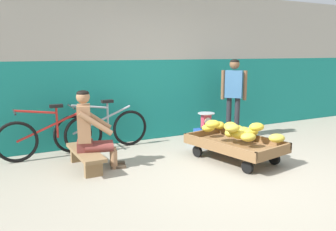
{
  "coord_description": "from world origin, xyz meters",
  "views": [
    {
      "loc": [
        -2.89,
        -3.54,
        1.67
      ],
      "look_at": [
        -0.52,
        0.94,
        0.75
      ],
      "focal_mm": 37.66,
      "sensor_mm": 36.0,
      "label": 1
    }
  ],
  "objects_px": {
    "bicycle_far_left": "(102,129)",
    "banana_cart": "(235,146)",
    "weighing_scale": "(206,121)",
    "customer_adult": "(234,90)",
    "vendor_seated": "(91,130)",
    "bicycle_near_left": "(51,136)",
    "low_bench": "(85,155)",
    "plastic_crate": "(206,137)",
    "shopping_bag": "(230,145)"
  },
  "relations": [
    {
      "from": "banana_cart",
      "to": "customer_adult",
      "type": "xyz_separation_m",
      "value": [
        0.89,
        1.19,
        0.71
      ]
    },
    {
      "from": "low_bench",
      "to": "plastic_crate",
      "type": "relative_size",
      "value": 3.06
    },
    {
      "from": "banana_cart",
      "to": "bicycle_far_left",
      "type": "xyz_separation_m",
      "value": [
        -1.61,
        1.61,
        0.11
      ]
    },
    {
      "from": "vendor_seated",
      "to": "weighing_scale",
      "type": "distance_m",
      "value": 2.21
    },
    {
      "from": "bicycle_near_left",
      "to": "plastic_crate",
      "type": "bearing_deg",
      "value": -10.71
    },
    {
      "from": "low_bench",
      "to": "plastic_crate",
      "type": "height_order",
      "value": "plastic_crate"
    },
    {
      "from": "banana_cart",
      "to": "customer_adult",
      "type": "distance_m",
      "value": 1.65
    },
    {
      "from": "weighing_scale",
      "to": "customer_adult",
      "type": "bearing_deg",
      "value": 15.32
    },
    {
      "from": "low_bench",
      "to": "weighing_scale",
      "type": "height_order",
      "value": "weighing_scale"
    },
    {
      "from": "bicycle_far_left",
      "to": "customer_adult",
      "type": "height_order",
      "value": "customer_adult"
    },
    {
      "from": "plastic_crate",
      "to": "shopping_bag",
      "type": "height_order",
      "value": "plastic_crate"
    },
    {
      "from": "weighing_scale",
      "to": "customer_adult",
      "type": "xyz_separation_m",
      "value": [
        0.77,
        0.21,
        0.5
      ]
    },
    {
      "from": "plastic_crate",
      "to": "vendor_seated",
      "type": "bearing_deg",
      "value": -172.14
    },
    {
      "from": "plastic_crate",
      "to": "bicycle_far_left",
      "type": "distance_m",
      "value": 1.85
    },
    {
      "from": "bicycle_near_left",
      "to": "shopping_bag",
      "type": "distance_m",
      "value": 2.94
    },
    {
      "from": "weighing_scale",
      "to": "shopping_bag",
      "type": "bearing_deg",
      "value": -76.32
    },
    {
      "from": "customer_adult",
      "to": "bicycle_far_left",
      "type": "bearing_deg",
      "value": 170.49
    },
    {
      "from": "bicycle_near_left",
      "to": "shopping_bag",
      "type": "xyz_separation_m",
      "value": [
        2.74,
        -1.04,
        -0.23
      ]
    },
    {
      "from": "bicycle_near_left",
      "to": "customer_adult",
      "type": "bearing_deg",
      "value": -4.81
    },
    {
      "from": "plastic_crate",
      "to": "bicycle_near_left",
      "type": "bearing_deg",
      "value": 169.29
    },
    {
      "from": "vendor_seated",
      "to": "bicycle_near_left",
      "type": "xyz_separation_m",
      "value": [
        -0.42,
        0.79,
        -0.21
      ]
    },
    {
      "from": "bicycle_far_left",
      "to": "banana_cart",
      "type": "bearing_deg",
      "value": -45.06
    },
    {
      "from": "plastic_crate",
      "to": "customer_adult",
      "type": "distance_m",
      "value": 1.13
    },
    {
      "from": "weighing_scale",
      "to": "shopping_bag",
      "type": "xyz_separation_m",
      "value": [
        0.13,
        -0.55,
        -0.33
      ]
    },
    {
      "from": "vendor_seated",
      "to": "shopping_bag",
      "type": "xyz_separation_m",
      "value": [
        2.32,
        -0.25,
        -0.45
      ]
    },
    {
      "from": "plastic_crate",
      "to": "shopping_bag",
      "type": "distance_m",
      "value": 0.57
    },
    {
      "from": "bicycle_near_left",
      "to": "bicycle_far_left",
      "type": "relative_size",
      "value": 1.0
    },
    {
      "from": "low_bench",
      "to": "vendor_seated",
      "type": "xyz_separation_m",
      "value": [
        0.08,
        -0.02,
        0.37
      ]
    },
    {
      "from": "customer_adult",
      "to": "plastic_crate",
      "type": "bearing_deg",
      "value": -164.76
    },
    {
      "from": "bicycle_near_left",
      "to": "banana_cart",
      "type": "bearing_deg",
      "value": -30.7
    },
    {
      "from": "customer_adult",
      "to": "vendor_seated",
      "type": "bearing_deg",
      "value": -170.19
    },
    {
      "from": "plastic_crate",
      "to": "weighing_scale",
      "type": "xyz_separation_m",
      "value": [
        0.0,
        -0.0,
        0.3
      ]
    },
    {
      "from": "weighing_scale",
      "to": "bicycle_near_left",
      "type": "xyz_separation_m",
      "value": [
        -2.61,
        0.49,
        -0.1
      ]
    },
    {
      "from": "plastic_crate",
      "to": "bicycle_near_left",
      "type": "xyz_separation_m",
      "value": [
        -2.61,
        0.49,
        0.2
      ]
    },
    {
      "from": "bicycle_near_left",
      "to": "customer_adult",
      "type": "relative_size",
      "value": 1.09
    },
    {
      "from": "bicycle_far_left",
      "to": "shopping_bag",
      "type": "relative_size",
      "value": 6.92
    },
    {
      "from": "weighing_scale",
      "to": "bicycle_far_left",
      "type": "height_order",
      "value": "bicycle_far_left"
    },
    {
      "from": "bicycle_near_left",
      "to": "customer_adult",
      "type": "distance_m",
      "value": 3.44
    },
    {
      "from": "vendor_seated",
      "to": "weighing_scale",
      "type": "height_order",
      "value": "vendor_seated"
    },
    {
      "from": "weighing_scale",
      "to": "shopping_bag",
      "type": "relative_size",
      "value": 1.25
    },
    {
      "from": "plastic_crate",
      "to": "customer_adult",
      "type": "relative_size",
      "value": 0.24
    },
    {
      "from": "vendor_seated",
      "to": "plastic_crate",
      "type": "height_order",
      "value": "vendor_seated"
    },
    {
      "from": "banana_cart",
      "to": "bicycle_near_left",
      "type": "distance_m",
      "value": 2.89
    },
    {
      "from": "low_bench",
      "to": "customer_adult",
      "type": "relative_size",
      "value": 0.72
    },
    {
      "from": "banana_cart",
      "to": "bicycle_near_left",
      "type": "height_order",
      "value": "bicycle_near_left"
    },
    {
      "from": "low_bench",
      "to": "vendor_seated",
      "type": "bearing_deg",
      "value": -15.59
    },
    {
      "from": "low_bench",
      "to": "customer_adult",
      "type": "height_order",
      "value": "customer_adult"
    },
    {
      "from": "weighing_scale",
      "to": "bicycle_near_left",
      "type": "bearing_deg",
      "value": 169.27
    },
    {
      "from": "banana_cart",
      "to": "customer_adult",
      "type": "height_order",
      "value": "customer_adult"
    },
    {
      "from": "low_bench",
      "to": "bicycle_far_left",
      "type": "height_order",
      "value": "bicycle_far_left"
    }
  ]
}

